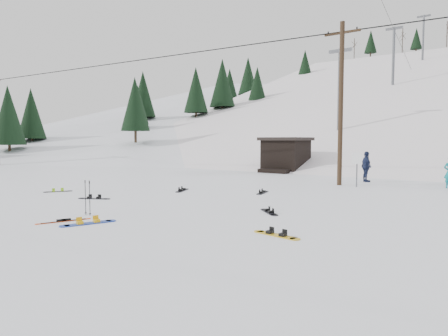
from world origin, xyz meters
The scene contains 20 objects.
ground centered at (0.00, 0.00, 0.00)m, with size 200.00×200.00×0.00m, color white.
ski_slope centered at (0.00, 55.00, -12.00)m, with size 60.00×75.00×45.00m, color white.
ridge_left centered at (-36.00, 48.00, -11.00)m, with size 34.00×85.00×38.00m, color white.
treeline_left centered at (-34.00, 40.00, 0.00)m, with size 20.00×64.00×10.00m, color black, non-canonical shape.
utility_pole centered at (2.00, 14.00, 4.68)m, with size 2.00×0.26×9.00m.
trail_sign centered at (3.10, 13.58, 1.27)m, with size 0.50×0.09×1.85m.
lift_hut centered at (-5.00, 20.94, 1.36)m, with size 3.40×4.10×2.75m.
lift_tower_near centered at (-4.00, 30.00, 7.86)m, with size 2.20×0.36×8.00m.
lift_tower_mid centered at (-4.00, 50.00, 14.36)m, with size 2.20×0.36×8.00m.
lift_tower_far centered at (-4.00, 70.00, 20.86)m, with size 2.20×0.36×8.00m.
hero_snowboard centered at (-0.36, -0.67, 0.03)m, with size 0.78×1.60×0.12m.
hero_skis centered at (-1.25, -0.92, 0.02)m, with size 0.63×1.57×0.08m.
ski_poles centered at (-1.60, 0.19, 0.60)m, with size 0.32×0.09×1.17m.
board_scatter_a centered at (-4.59, 2.58, 0.03)m, with size 1.33×0.81×0.10m.
board_scatter_b centered at (-3.42, 6.88, 0.03)m, with size 0.80×1.42×0.11m.
board_scatter_c centered at (-8.05, 2.99, 0.02)m, with size 0.79×1.20×0.09m.
board_scatter_d centered at (3.10, 4.21, 0.03)m, with size 1.10×1.01×0.10m.
board_scatter_e centered at (4.94, 1.38, 0.03)m, with size 1.45×0.45×0.10m.
board_scatter_f centered at (0.26, 8.52, 0.03)m, with size 0.57×1.40×0.10m.
skier_navy centered at (2.71, 16.57, 0.92)m, with size 1.08×0.45×1.85m, color #1A2242.
Camera 1 is at (9.98, -7.81, 2.52)m, focal length 32.00 mm.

